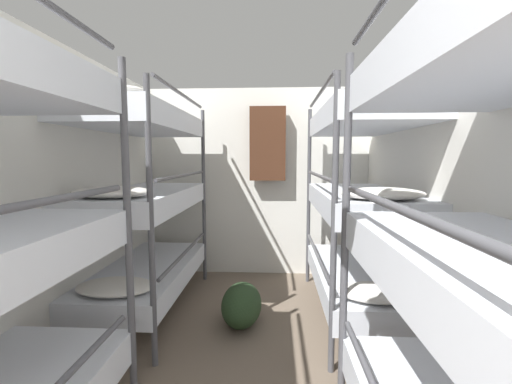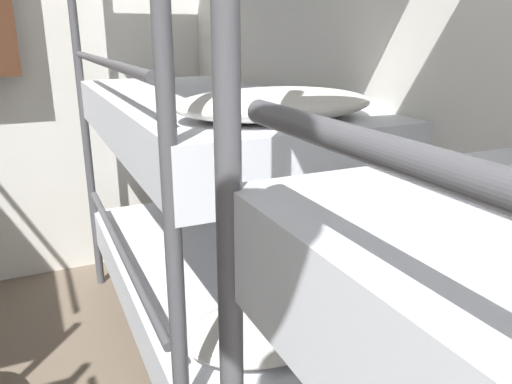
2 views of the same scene
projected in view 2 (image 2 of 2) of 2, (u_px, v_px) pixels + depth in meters
bunk_stack_right_far at (205, 118)px, 2.03m from camera, size 0.78×1.82×2.10m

